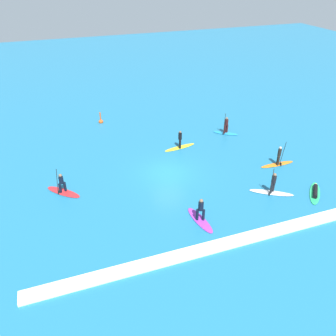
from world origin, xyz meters
name	(u,v)px	position (x,y,z in m)	size (l,w,h in m)	color
ground_plane	(168,173)	(0.00, 0.00, 0.00)	(120.00, 120.00, 0.00)	#1E6B93
surfer_on_yellow_board	(180,143)	(2.53, 3.80, 0.46)	(3.22, 1.13, 1.72)	yellow
surfer_on_purple_board	(200,215)	(0.04, -6.34, 0.48)	(1.12, 3.00, 1.79)	purple
surfer_on_blue_board	(226,129)	(7.96, 5.10, 0.49)	(2.40, 2.06, 2.19)	#1E8CD1
surfer_on_green_board	(315,192)	(9.46, -6.38, 0.14)	(2.57, 2.80, 0.40)	#23B266
surfer_on_white_board	(272,188)	(6.39, -5.25, 0.45)	(3.07, 2.21, 2.19)	white
surfer_on_orange_board	(278,160)	(9.29, -1.87, 0.45)	(3.15, 0.70, 2.36)	orange
surfer_on_red_board	(63,189)	(-8.36, 0.07, 0.37)	(2.65, 2.66, 2.12)	red
marker_buoy	(101,121)	(-3.41, 11.96, 0.19)	(0.49, 0.49, 1.31)	#E55119
wave_crest	(217,246)	(0.00, -8.96, 0.09)	(22.83, 0.90, 0.18)	white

